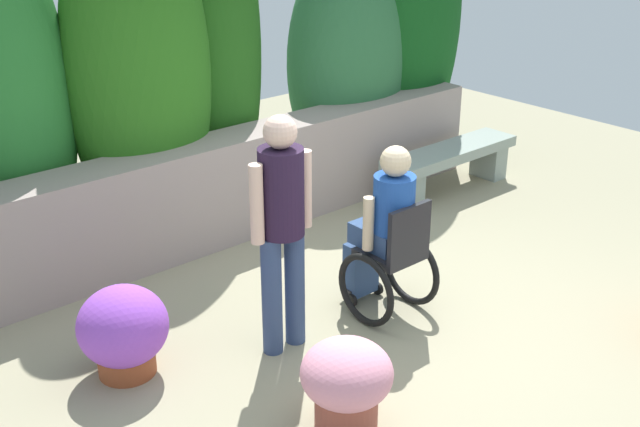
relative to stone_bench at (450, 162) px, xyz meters
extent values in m
plane|color=gray|center=(-2.28, -1.57, -0.32)|extent=(11.31, 11.31, 0.00)
cube|color=gray|center=(-2.28, 0.60, 0.15)|extent=(5.72, 0.45, 0.94)
ellipsoid|color=#28772D|center=(-3.93, 1.28, 1.11)|extent=(1.11, 0.78, 2.85)
ellipsoid|color=#286719|center=(-2.87, 1.05, 1.19)|extent=(1.31, 0.92, 3.02)
ellipsoid|color=#1F5516|center=(-1.99, 1.18, 1.28)|extent=(0.92, 0.64, 3.20)
ellipsoid|color=#2B6539|center=(-0.46, 1.07, 0.91)|extent=(1.41, 0.99, 2.46)
ellipsoid|color=#114A18|center=(0.36, 1.04, 1.33)|extent=(1.43, 1.00, 3.29)
cube|color=gray|center=(-0.65, 0.00, -0.14)|extent=(0.20, 0.35, 0.37)
cube|color=gray|center=(0.65, 0.00, -0.14)|extent=(0.20, 0.35, 0.37)
cube|color=gray|center=(0.00, 0.00, 0.10)|extent=(1.66, 0.41, 0.11)
cube|color=black|center=(-2.22, -1.32, 0.18)|extent=(0.40, 0.40, 0.06)
cube|color=black|center=(-2.22, -1.50, 0.41)|extent=(0.40, 0.04, 0.40)
cube|color=black|center=(-2.22, -1.00, -0.22)|extent=(0.28, 0.12, 0.03)
torus|color=black|center=(-2.46, -1.32, -0.04)|extent=(0.05, 0.56, 0.56)
torus|color=black|center=(-1.98, -1.32, -0.04)|extent=(0.05, 0.56, 0.56)
cylinder|color=black|center=(-2.36, -1.07, -0.27)|extent=(0.03, 0.10, 0.10)
cylinder|color=black|center=(-2.08, -1.07, -0.27)|extent=(0.03, 0.10, 0.10)
cube|color=navy|center=(-2.22, -1.22, 0.29)|extent=(0.30, 0.40, 0.16)
cube|color=navy|center=(-2.22, -1.02, -0.06)|extent=(0.26, 0.14, 0.43)
cylinder|color=#1E49A0|center=(-2.22, -1.34, 0.54)|extent=(0.30, 0.30, 0.50)
cylinder|color=beige|center=(-2.41, -1.28, 0.46)|extent=(0.08, 0.08, 0.40)
cylinder|color=beige|center=(-2.03, -1.28, 0.46)|extent=(0.08, 0.08, 0.40)
sphere|color=beige|center=(-2.22, -1.34, 0.90)|extent=(0.22, 0.22, 0.22)
cylinder|color=navy|center=(-3.20, -1.16, 0.11)|extent=(0.14, 0.14, 0.87)
cylinder|color=navy|center=(-3.00, -1.16, 0.11)|extent=(0.14, 0.14, 0.87)
cylinder|color=#261730|center=(-3.10, -1.16, 0.84)|extent=(0.30, 0.30, 0.60)
cylinder|color=beige|center=(-3.30, -1.16, 0.81)|extent=(0.09, 0.09, 0.54)
cylinder|color=beige|center=(-2.90, -1.16, 0.81)|extent=(0.09, 0.09, 0.54)
sphere|color=beige|center=(-3.10, -1.16, 1.25)|extent=(0.22, 0.22, 0.22)
cylinder|color=brown|center=(-4.08, -0.72, -0.22)|extent=(0.38, 0.38, 0.21)
ellipsoid|color=#0F420C|center=(-4.08, -0.72, -0.04)|extent=(0.42, 0.42, 0.19)
ellipsoid|color=#9849CD|center=(-4.08, -0.72, 0.04)|extent=(0.59, 0.59, 0.53)
cylinder|color=#94463A|center=(-3.36, -2.09, -0.18)|extent=(0.38, 0.38, 0.27)
ellipsoid|color=#24622F|center=(-3.36, -2.09, 0.00)|extent=(0.42, 0.42, 0.14)
ellipsoid|color=pink|center=(-3.36, -2.09, 0.06)|extent=(0.55, 0.55, 0.39)
camera|label=1|loc=(-6.00, -4.90, 2.77)|focal=44.45mm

